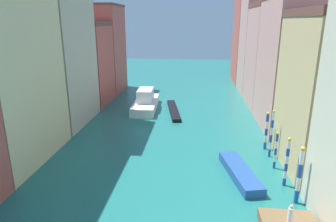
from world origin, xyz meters
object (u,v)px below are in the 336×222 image
Objects in this scene: mooring_pole_1 at (287,161)px; mooring_pole_3 at (271,133)px; mooring_pole_0 at (299,175)px; mooring_pole_2 at (276,150)px; mooring_pole_4 at (266,130)px; vaporetto_white at (146,102)px; motorboat_0 at (240,172)px; person_on_dock at (290,214)px; gondola_black at (173,110)px.

mooring_pole_1 is 5.88m from mooring_pole_3.
mooring_pole_2 is (-0.31, 5.83, -0.53)m from mooring_pole_0.
mooring_pole_4 is 0.41× the size of vaporetto_white.
mooring_pole_4 is 7.82m from motorboat_0.
mooring_pole_2 is at bearing -50.38° from vaporetto_white.
mooring_pole_0 is 0.94× the size of mooring_pole_3.
person_on_dock is at bearing -72.49° from motorboat_0.
mooring_pole_3 is 6.36m from motorboat_0.
mooring_pole_2 is at bearing 91.75° from mooring_pole_1.
vaporetto_white is at bearing 125.53° from mooring_pole_1.
vaporetto_white is (-16.03, 14.60, -1.09)m from mooring_pole_4.
gondola_black is at bearing 110.13° from person_on_dock.
mooring_pole_1 is (1.34, 6.16, 0.96)m from person_on_dock.
mooring_pole_0 is 5.87m from mooring_pole_2.
mooring_pole_0 reaches higher than vaporetto_white.
mooring_pole_4 reaches higher than mooring_pole_2.
mooring_pole_1 is at bearing 94.69° from mooring_pole_0.
gondola_black is 1.41× the size of motorboat_0.
motorboat_0 is (7.71, -20.02, 0.17)m from gondola_black.
mooring_pole_0 is 29.93m from vaporetto_white.
motorboat_0 is (-2.32, 7.35, -0.92)m from person_on_dock.
mooring_pole_1 is at bearing -88.25° from mooring_pole_2.
person_on_dock is 29.17m from gondola_black.
mooring_pole_3 is 23.16m from vaporetto_white.
person_on_dock is 9.47m from mooring_pole_2.
mooring_pole_0 is 0.45× the size of gondola_black.
gondola_black is (-11.59, 23.83, -2.21)m from mooring_pole_0.
gondola_black is (-11.37, 21.21, -2.05)m from mooring_pole_1.
mooring_pole_4 is at bearing 91.52° from mooring_pole_3.
person_on_dock is 0.13× the size of gondola_black.
mooring_pole_4 is (0.08, 4.66, 0.30)m from mooring_pole_2.
mooring_pole_2 reaches higher than gondola_black.
mooring_pole_4 is 0.40× the size of gondola_black.
vaporetto_white is 1.39× the size of motorboat_0.
mooring_pole_1 is at bearing -54.47° from vaporetto_white.
mooring_pole_2 is 2.76m from mooring_pole_3.
motorboat_0 is at bearing -118.64° from mooring_pole_4.
motorboat_0 is at bearing -128.32° from mooring_pole_3.
vaporetto_white is 24.63m from motorboat_0.
mooring_pole_0 reaches higher than mooring_pole_2.
person_on_dock is 0.31× the size of mooring_pole_1.
mooring_pole_0 is (1.56, 3.54, 1.12)m from person_on_dock.
mooring_pole_3 is 1.18× the size of mooring_pole_4.
mooring_pole_2 is (-0.10, 3.21, -0.37)m from mooring_pole_1.
mooring_pole_1 is 24.15m from gondola_black.
motorboat_0 is (-3.56, -2.02, -1.51)m from mooring_pole_2.
mooring_pole_0 is 1.28× the size of mooring_pole_2.
person_on_dock is 0.32× the size of mooring_pole_4.
person_on_dock is 7.76m from motorboat_0.
mooring_pole_4 is at bearing 84.59° from person_on_dock.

